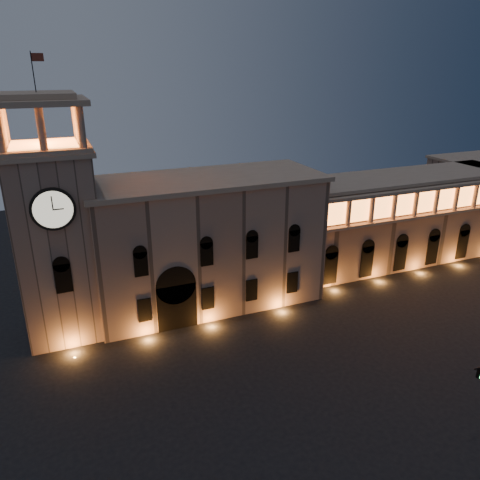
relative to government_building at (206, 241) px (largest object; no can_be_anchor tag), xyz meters
The scene contains 4 objects.
ground 23.71m from the government_building, 84.59° to the right, with size 160.00×160.00×0.00m, color black.
government_building is the anchor object (origin of this frame).
clock_tower 18.82m from the government_building, behind, with size 9.80×9.80×32.40m.
colonnade_wing 34.16m from the government_building, ahead, with size 40.60×11.50×14.50m.
Camera 1 is at (-20.07, -34.16, 31.21)m, focal length 35.00 mm.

